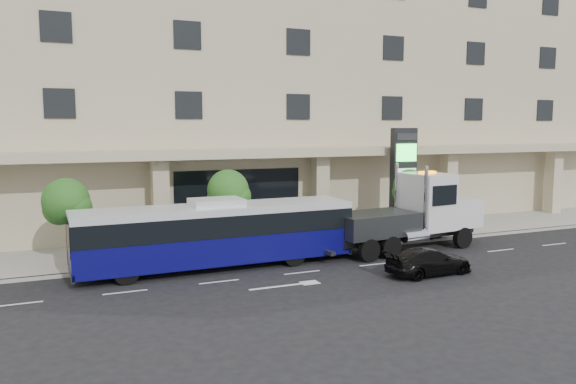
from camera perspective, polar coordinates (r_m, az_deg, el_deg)
name	(u,v)px	position (r m, az deg, el deg)	size (l,w,h in m)	color
ground	(289,265)	(27.78, 0.15, -7.45)	(120.00, 120.00, 0.00)	black
sidewalk	(255,244)	(32.30, -3.35, -5.30)	(120.00, 6.00, 0.15)	gray
curb	(275,255)	(29.56, -1.38, -6.43)	(120.00, 0.30, 0.15)	gray
convention_center	(206,82)	(41.67, -8.35, 11.03)	(60.00, 17.60, 20.00)	tan
tree_left	(67,204)	(28.60, -21.57, -1.16)	(2.27, 2.20, 4.22)	#422B19
tree_mid	(229,193)	(29.84, -6.05, -0.13)	(2.28, 2.20, 4.38)	#422B19
tree_right	(410,188)	(34.96, 12.29, 0.39)	(2.10, 2.00, 4.04)	#422B19
city_bus	(217,233)	(27.11, -7.25, -4.14)	(13.34, 3.05, 3.37)	black
tow_truck	(414,215)	(31.68, 12.64, -2.26)	(10.42, 3.51, 4.72)	#2D3033
black_sedan	(429,261)	(26.76, 14.11, -6.85)	(1.72, 4.24, 1.23)	black
signage_pylon	(403,179)	(35.97, 11.61, 1.27)	(1.65, 0.65, 6.53)	black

